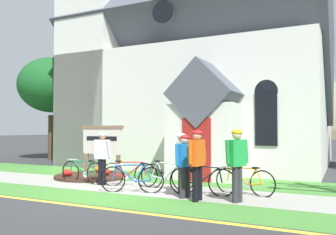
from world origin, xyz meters
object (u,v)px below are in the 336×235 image
object	(u,v)px
bicycle_white	(202,181)
cyclist_in_green_jersey	(185,161)
church_sign	(102,142)
bicycle_blue	(132,179)
cyclist_in_white_jersey	(237,159)
yard_deciduous_tree	(52,85)
bicycle_black	(129,174)
bicycle_silver	(83,172)
cyclist_in_red_jersey	(102,154)
cyclist_in_blue_jersey	(197,159)
bicycle_yellow	(245,181)
bicycle_orange	(167,176)
cyclist_in_orange_jersey	(182,159)

from	to	relation	value
bicycle_white	cyclist_in_green_jersey	world-z (taller)	cyclist_in_green_jersey
church_sign	bicycle_blue	bearing A→B (deg)	-40.96
cyclist_in_white_jersey	yard_deciduous_tree	size ratio (longest dim) A/B	0.30
bicycle_black	cyclist_in_white_jersey	size ratio (longest dim) A/B	0.99
bicycle_silver	cyclist_in_red_jersey	distance (m)	0.95
church_sign	cyclist_in_green_jersey	world-z (taller)	church_sign
bicycle_blue	cyclist_in_blue_jersey	world-z (taller)	cyclist_in_blue_jersey
bicycle_blue	cyclist_in_red_jersey	size ratio (longest dim) A/B	1.06
cyclist_in_white_jersey	cyclist_in_green_jersey	world-z (taller)	cyclist_in_white_jersey
bicycle_yellow	bicycle_blue	size ratio (longest dim) A/B	0.97
bicycle_orange	church_sign	bearing A→B (deg)	155.92
bicycle_orange	cyclist_in_white_jersey	distance (m)	2.62
church_sign	cyclist_in_white_jersey	size ratio (longest dim) A/B	1.07
cyclist_in_white_jersey	bicycle_black	bearing A→B (deg)	166.06
bicycle_silver	yard_deciduous_tree	xyz separation A→B (m)	(-7.38, 6.18, 3.82)
bicycle_silver	bicycle_blue	xyz separation A→B (m)	(2.26, -0.69, 0.01)
bicycle_yellow	cyclist_in_green_jersey	distance (m)	1.74
bicycle_orange	cyclist_in_red_jersey	world-z (taller)	cyclist_in_red_jersey
bicycle_blue	cyclist_in_blue_jersey	xyz separation A→B (m)	(2.03, -0.29, 0.63)
bicycle_blue	cyclist_in_white_jersey	distance (m)	3.01
cyclist_in_red_jersey	cyclist_in_orange_jersey	distance (m)	2.91
bicycle_yellow	bicycle_blue	world-z (taller)	bicycle_blue
bicycle_silver	bicycle_blue	bearing A→B (deg)	-16.96
church_sign	cyclist_in_blue_jersey	bearing A→B (deg)	-29.54
church_sign	cyclist_in_orange_jersey	world-z (taller)	church_sign
church_sign	bicycle_black	distance (m)	2.87
church_sign	bicycle_black	world-z (taller)	church_sign
bicycle_white	bicycle_blue	distance (m)	1.92
bicycle_black	bicycle_blue	size ratio (longest dim) A/B	0.99
bicycle_orange	yard_deciduous_tree	size ratio (longest dim) A/B	0.30
bicycle_yellow	bicycle_silver	distance (m)	5.12
cyclist_in_blue_jersey	yard_deciduous_tree	distance (m)	14.05
church_sign	bicycle_blue	distance (m)	3.87
bicycle_black	bicycle_silver	size ratio (longest dim) A/B	0.98
bicycle_white	cyclist_in_red_jersey	bearing A→B (deg)	176.35
cyclist_in_red_jersey	cyclist_in_blue_jersey	distance (m)	3.67
cyclist_in_green_jersey	cyclist_in_blue_jersey	world-z (taller)	cyclist_in_blue_jersey
bicycle_orange	cyclist_in_blue_jersey	world-z (taller)	cyclist_in_blue_jersey
bicycle_yellow	cyclist_in_orange_jersey	world-z (taller)	cyclist_in_orange_jersey
church_sign	cyclist_in_orange_jersey	distance (m)	4.77
cyclist_in_orange_jersey	church_sign	bearing A→B (deg)	152.32
church_sign	cyclist_in_white_jersey	distance (m)	6.31
bicycle_orange	yard_deciduous_tree	bearing A→B (deg)	149.90
cyclist_in_red_jersey	cyclist_in_white_jersey	xyz separation A→B (m)	(4.45, -0.72, 0.07)
church_sign	cyclist_in_white_jersey	bearing A→B (deg)	-23.48
cyclist_in_white_jersey	cyclist_in_blue_jersey	bearing A→B (deg)	-164.70
cyclist_in_green_jersey	bicycle_orange	bearing A→B (deg)	135.15
yard_deciduous_tree	bicycle_yellow	bearing A→B (deg)	-25.10
cyclist_in_orange_jersey	cyclist_in_red_jersey	bearing A→B (deg)	171.81
church_sign	bicycle_orange	size ratio (longest dim) A/B	1.08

